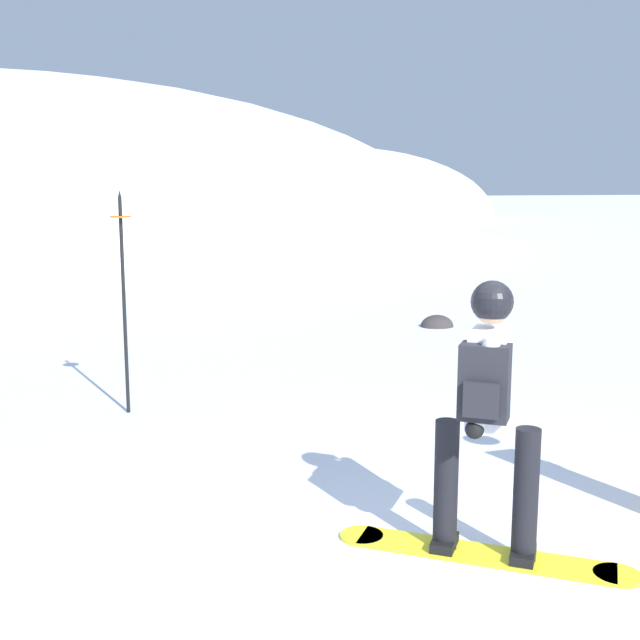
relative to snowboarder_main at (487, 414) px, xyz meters
The scene contains 6 objects.
ground_plane 1.02m from the snowboarder_main, 111.23° to the right, with size 300.00×300.00×0.00m, color white.
ridge_peak_main 31.23m from the snowboarder_main, 99.18° to the left, with size 37.51×33.76×12.92m.
ridge_peak_far 51.08m from the snowboarder_main, 72.20° to the left, with size 21.88×19.69×9.65m.
snowboarder_main is the anchor object (origin of this frame).
piste_marker_near 4.34m from the snowboarder_main, 115.01° to the left, with size 0.20×0.20×2.22m.
rock_small 8.21m from the snowboarder_main, 66.14° to the left, with size 0.55×0.46×0.38m.
Camera 1 is at (-2.17, -3.65, 2.26)m, focal length 44.74 mm.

